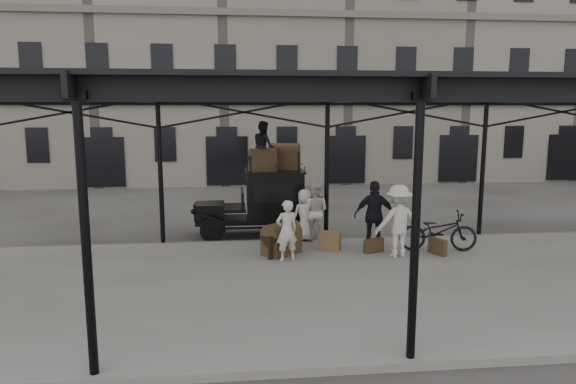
{
  "coord_description": "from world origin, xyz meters",
  "views": [
    {
      "loc": [
        -2.8,
        -13.38,
        4.17
      ],
      "look_at": [
        -1.24,
        1.6,
        1.7
      ],
      "focal_mm": 32.0,
      "sensor_mm": 36.0,
      "label": 1
    }
  ],
  "objects_px": {
    "taxi": "(265,200)",
    "porter_official": "(375,215)",
    "porter_left": "(287,231)",
    "steamer_trunk_roof_near": "(262,162)",
    "bicycle": "(438,231)",
    "steamer_trunk_platform": "(282,241)"
  },
  "relations": [
    {
      "from": "steamer_trunk_roof_near",
      "to": "steamer_trunk_platform",
      "type": "relative_size",
      "value": 0.8
    },
    {
      "from": "porter_left",
      "to": "porter_official",
      "type": "bearing_deg",
      "value": -178.92
    },
    {
      "from": "taxi",
      "to": "steamer_trunk_roof_near",
      "type": "bearing_deg",
      "value": -108.07
    },
    {
      "from": "porter_official",
      "to": "steamer_trunk_roof_near",
      "type": "relative_size",
      "value": 2.41
    },
    {
      "from": "porter_official",
      "to": "taxi",
      "type": "bearing_deg",
      "value": -29.92
    },
    {
      "from": "porter_official",
      "to": "steamer_trunk_roof_near",
      "type": "height_order",
      "value": "steamer_trunk_roof_near"
    },
    {
      "from": "porter_left",
      "to": "steamer_trunk_roof_near",
      "type": "relative_size",
      "value": 1.98
    },
    {
      "from": "taxi",
      "to": "bicycle",
      "type": "relative_size",
      "value": 1.68
    },
    {
      "from": "taxi",
      "to": "porter_left",
      "type": "height_order",
      "value": "taxi"
    },
    {
      "from": "steamer_trunk_platform",
      "to": "porter_official",
      "type": "bearing_deg",
      "value": -37.19
    },
    {
      "from": "porter_left",
      "to": "steamer_trunk_platform",
      "type": "xyz_separation_m",
      "value": [
        -0.08,
        0.64,
        -0.44
      ]
    },
    {
      "from": "porter_official",
      "to": "bicycle",
      "type": "height_order",
      "value": "porter_official"
    },
    {
      "from": "taxi",
      "to": "steamer_trunk_platform",
      "type": "distance_m",
      "value": 2.83
    },
    {
      "from": "porter_left",
      "to": "bicycle",
      "type": "height_order",
      "value": "porter_left"
    },
    {
      "from": "steamer_trunk_roof_near",
      "to": "steamer_trunk_platform",
      "type": "distance_m",
      "value": 3.18
    },
    {
      "from": "taxi",
      "to": "porter_official",
      "type": "relative_size",
      "value": 1.83
    },
    {
      "from": "taxi",
      "to": "porter_left",
      "type": "bearing_deg",
      "value": -83.57
    },
    {
      "from": "taxi",
      "to": "steamer_trunk_platform",
      "type": "xyz_separation_m",
      "value": [
        0.3,
        -2.73,
        -0.68
      ]
    },
    {
      "from": "taxi",
      "to": "steamer_trunk_roof_near",
      "type": "relative_size",
      "value": 4.41
    },
    {
      "from": "steamer_trunk_platform",
      "to": "taxi",
      "type": "bearing_deg",
      "value": 54.98
    },
    {
      "from": "taxi",
      "to": "porter_left",
      "type": "relative_size",
      "value": 2.23
    },
    {
      "from": "porter_official",
      "to": "bicycle",
      "type": "xyz_separation_m",
      "value": [
        1.77,
        -0.32,
        -0.43
      ]
    }
  ]
}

